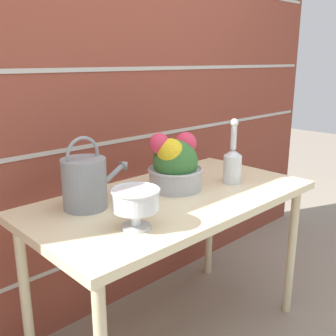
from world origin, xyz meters
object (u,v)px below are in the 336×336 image
at_px(flower_planter, 175,165).
at_px(glass_decanter, 232,163).
at_px(crystal_pedestal_bowl, 136,201).
at_px(watering_can, 85,182).

distance_m(flower_planter, glass_decanter, 0.30).
distance_m(crystal_pedestal_bowl, flower_planter, 0.47).
bearing_deg(flower_planter, crystal_pedestal_bowl, -152.02).
distance_m(watering_can, glass_decanter, 0.73).
bearing_deg(flower_planter, glass_decanter, -24.88).
height_order(crystal_pedestal_bowl, glass_decanter, glass_decanter).
bearing_deg(crystal_pedestal_bowl, flower_planter, 27.98).
relative_size(crystal_pedestal_bowl, flower_planter, 0.66).
height_order(flower_planter, glass_decanter, glass_decanter).
bearing_deg(glass_decanter, flower_planter, 155.12).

